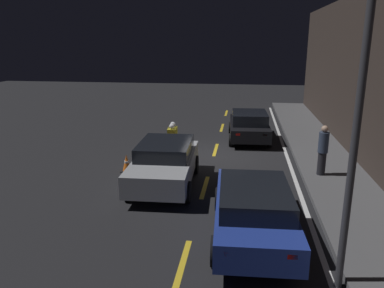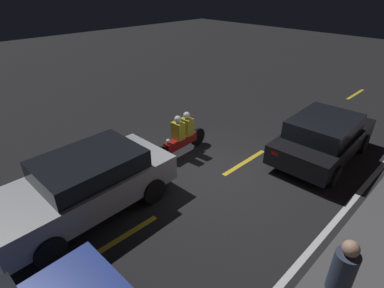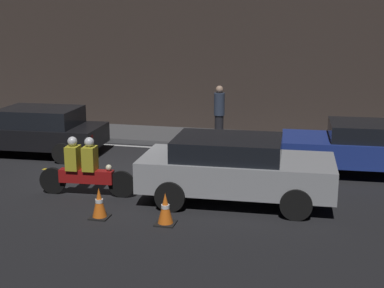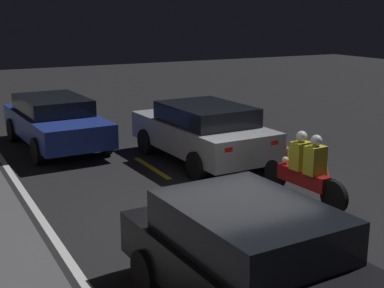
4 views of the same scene
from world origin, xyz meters
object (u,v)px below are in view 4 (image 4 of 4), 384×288
object	(u,v)px
motorcycle	(306,169)
traffic_cone_mid	(285,151)
hatchback_silver	(202,131)
van_black	(255,261)
traffic_cone_near	(324,166)
sedan_blue	(55,120)

from	to	relation	value
motorcycle	traffic_cone_mid	world-z (taller)	motorcycle
hatchback_silver	traffic_cone_mid	bearing A→B (deg)	-125.72
traffic_cone_mid	van_black	bearing A→B (deg)	139.57
motorcycle	traffic_cone_near	world-z (taller)	motorcycle
hatchback_silver	motorcycle	world-z (taller)	hatchback_silver
hatchback_silver	motorcycle	xyz separation A→B (m)	(-3.43, -0.41, -0.14)
sedan_blue	traffic_cone_near	distance (m)	7.24
traffic_cone_mid	traffic_cone_near	bearing A→B (deg)	179.28
van_black	motorcycle	size ratio (longest dim) A/B	1.80
van_black	traffic_cone_near	world-z (taller)	van_black
hatchback_silver	sedan_blue	bearing A→B (deg)	40.41
van_black	hatchback_silver	world-z (taller)	hatchback_silver
van_black	motorcycle	distance (m)	4.37
motorcycle	hatchback_silver	bearing A→B (deg)	2.94
hatchback_silver	motorcycle	distance (m)	3.46
hatchback_silver	motorcycle	size ratio (longest dim) A/B	1.88
van_black	traffic_cone_mid	size ratio (longest dim) A/B	6.33
motorcycle	traffic_cone_mid	xyz separation A→B (m)	(2.31, -1.28, -0.33)
van_black	hatchback_silver	bearing A→B (deg)	153.62
van_black	traffic_cone_mid	xyz separation A→B (m)	(5.27, -4.49, -0.43)
van_black	traffic_cone_near	xyz separation A→B (m)	(3.86, -4.48, -0.43)
traffic_cone_mid	motorcycle	bearing A→B (deg)	151.03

